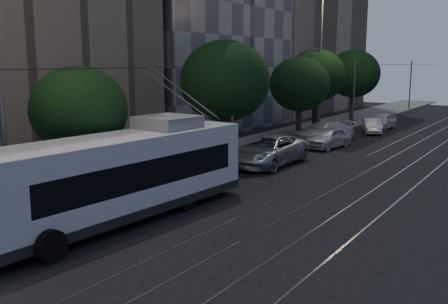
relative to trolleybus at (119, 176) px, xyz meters
name	(u,v)px	position (x,y,z in m)	size (l,w,h in m)	color
ground	(204,229)	(3.17, 0.92, -1.69)	(120.00, 120.00, 0.00)	black
sidewalk	(279,139)	(-4.33, 20.92, -1.61)	(5.00, 90.00, 0.15)	slate
tram_rails	(415,152)	(5.67, 20.92, -1.68)	(4.52, 90.00, 0.02)	gray
overhead_wires	(311,95)	(-1.81, 20.92, 1.78)	(2.23, 90.00, 6.00)	black
trolleybus	(119,176)	(0.00, 0.00, 0.00)	(3.20, 12.33, 5.63)	white
pickup_silver	(268,150)	(-0.44, 12.07, -0.84)	(2.80, 6.08, 1.69)	#B8BCC1
car_white_a	(328,138)	(0.23, 19.45, -0.98)	(1.67, 4.16, 1.42)	silver
car_white_b	(323,132)	(-1.13, 21.76, -0.94)	(2.11, 5.18, 1.50)	silver
car_white_c	(372,126)	(0.47, 28.32, -1.07)	(1.31, 3.76, 1.24)	silver
car_white_d	(382,121)	(0.37, 31.37, -0.99)	(1.64, 4.08, 1.39)	silver
tree_1	(79,110)	(-3.33, 1.11, 2.17)	(4.01, 4.01, 5.68)	#30211A
tree_2	(225,81)	(-3.33, 11.98, 3.02)	(5.33, 5.33, 7.12)	#30211A
tree_3	(300,84)	(-3.33, 22.20, 2.48)	(4.59, 4.59, 6.25)	#30211A
tree_4	(316,76)	(-3.33, 25.19, 3.06)	(4.73, 4.73, 6.90)	#30211A
tree_5	(353,74)	(-3.33, 33.92, 3.05)	(5.00, 5.00, 7.00)	#30211A
streetlamp_near	(3,31)	(-2.20, -2.79, 5.13)	(2.73, 0.44, 11.46)	#5C5C5E
streetlamp_far	(326,50)	(-2.20, 24.33, 5.09)	(2.71, 0.44, 11.40)	#5C5C5E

